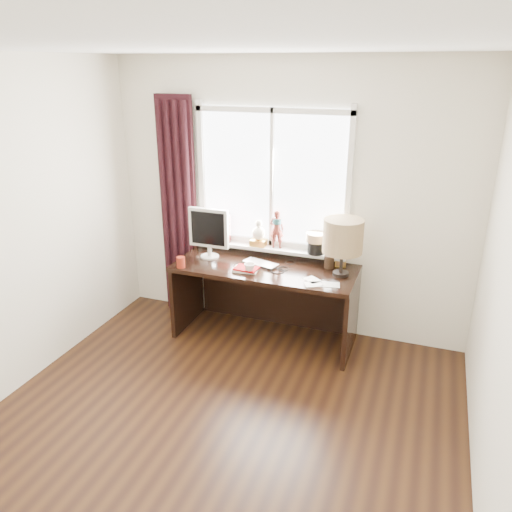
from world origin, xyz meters
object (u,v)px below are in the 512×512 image
at_px(laptop, 261,264).
at_px(red_cup, 181,262).
at_px(desk, 268,286).
at_px(mug, 250,268).
at_px(monitor, 209,230).
at_px(table_lamp, 343,237).

relative_size(laptop, red_cup, 3.29).
bearing_deg(laptop, red_cup, -139.35).
bearing_deg(desk, mug, -105.51).
bearing_deg(mug, red_cup, -171.95).
relative_size(monitor, table_lamp, 0.94).
xyz_separation_m(red_cup, monitor, (0.14, 0.33, 0.23)).
bearing_deg(desk, laptop, -122.39).
bearing_deg(mug, monitor, 154.99).
bearing_deg(monitor, mug, -25.01).
xyz_separation_m(desk, monitor, (-0.58, -0.05, 0.52)).
xyz_separation_m(laptop, mug, (-0.03, -0.22, 0.04)).
distance_m(mug, red_cup, 0.65).
xyz_separation_m(mug, desk, (0.08, 0.29, -0.29)).
xyz_separation_m(mug, monitor, (-0.50, 0.24, 0.23)).
relative_size(laptop, table_lamp, 0.64).
bearing_deg(desk, red_cup, -152.34).
relative_size(laptop, desk, 0.20).
bearing_deg(monitor, laptop, -2.07).
bearing_deg(red_cup, table_lamp, 12.71).
bearing_deg(mug, laptop, 81.05).
height_order(mug, desk, mug).
distance_m(laptop, desk, 0.27).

